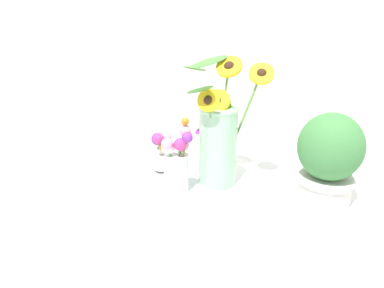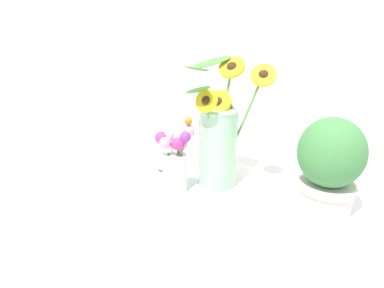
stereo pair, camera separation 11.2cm
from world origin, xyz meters
The scene contains 7 objects.
ground_plane centered at (0.00, 0.00, 0.00)m, with size 6.00×6.00×0.00m, color silver.
serving_tray centered at (-0.02, 0.03, 0.01)m, with size 0.44×0.44×0.02m.
mason_jar_sunflowers centered at (0.05, 0.07, 0.17)m, with size 0.27×0.24×0.38m.
vase_small_center centered at (-0.04, -0.04, 0.10)m, with size 0.09×0.08×0.19m.
vase_bulb_right centered at (-0.15, 0.05, 0.08)m, with size 0.07×0.07×0.14m.
vase_small_back centered at (-0.06, 0.13, 0.09)m, with size 0.09×0.09×0.18m.
potted_plant centered at (0.36, 0.12, 0.14)m, with size 0.18×0.18×0.27m.
Camera 2 is at (0.55, -0.85, 0.57)m, focal length 35.00 mm.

